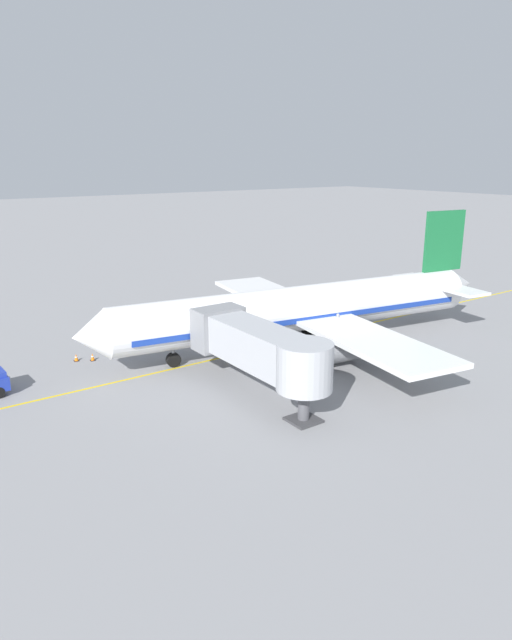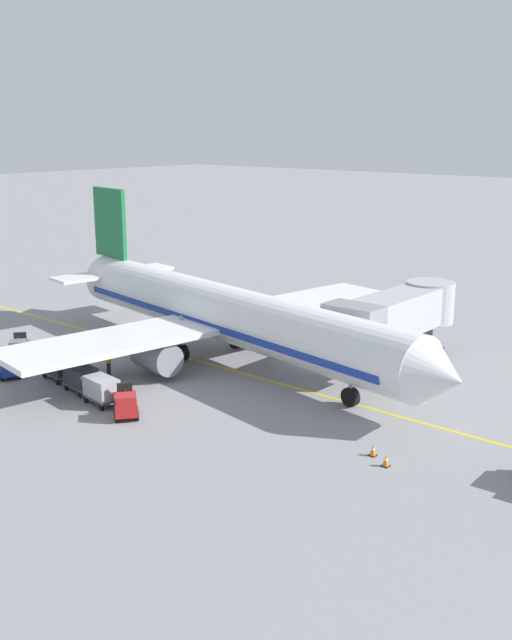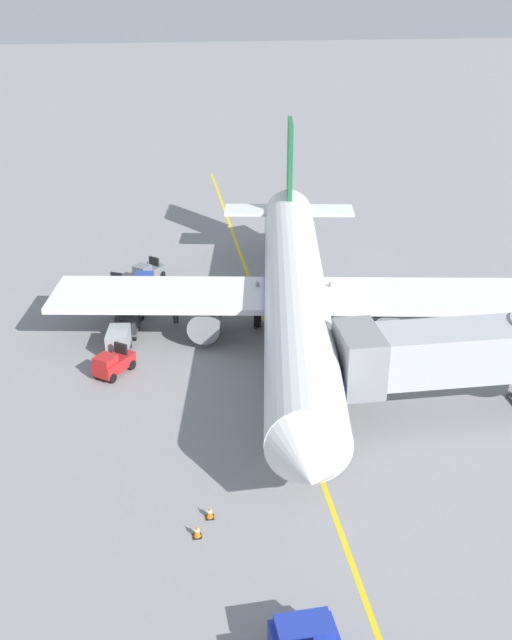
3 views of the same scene
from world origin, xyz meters
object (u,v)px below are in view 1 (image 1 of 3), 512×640
(baggage_cart_second_in_train, at_px, (254,306))
(safety_cone_nose_right, at_px, (93,357))
(safety_cone_nose_left, at_px, (76,358))
(baggage_cart_front, at_px, (230,309))
(baggage_cart_tail_end, at_px, (305,300))
(baggage_tug_spare, at_px, (328,299))
(ground_crew_wing_walker, at_px, (283,310))
(baggage_tug_trailing, at_px, (207,314))
(baggage_cart_third_in_train, at_px, (280,303))
(baggage_tug_lead, at_px, (293,298))
(parked_airliner, at_px, (305,309))
(jet_bridge, at_px, (259,347))

(baggage_cart_second_in_train, height_order, safety_cone_nose_right, baggage_cart_second_in_train)
(safety_cone_nose_left, bearing_deg, safety_cone_nose_right, -119.60)
(baggage_cart_front, bearing_deg, baggage_cart_tail_end, -100.65)
(baggage_tug_spare, bearing_deg, ground_crew_wing_walker, 102.83)
(safety_cone_nose_left, bearing_deg, baggage_tug_spare, -86.72)
(baggage_tug_trailing, height_order, baggage_cart_third_in_train, baggage_tug_trailing)
(baggage_tug_lead, bearing_deg, baggage_cart_third_in_train, 118.73)
(baggage_tug_trailing, xyz_separation_m, baggage_cart_tail_end, (-1.84, -10.75, 0.24))
(baggage_cart_tail_end, bearing_deg, baggage_cart_third_in_train, 78.29)
(parked_airliner, xyz_separation_m, baggage_cart_third_in_train, (9.77, -5.02, -2.24))
(safety_cone_nose_right, bearing_deg, baggage_cart_second_in_train, -78.71)
(baggage_tug_trailing, height_order, ground_crew_wing_walker, ground_crew_wing_walker)
(baggage_cart_tail_end, relative_size, safety_cone_nose_right, 5.02)
(jet_bridge, xyz_separation_m, baggage_tug_spare, (15.30, -20.08, -2.74))
(baggage_cart_front, relative_size, baggage_cart_third_in_train, 1.00)
(baggage_cart_third_in_train, xyz_separation_m, baggage_cart_tail_end, (-0.59, -2.84, 0.00))
(baggage_tug_trailing, relative_size, safety_cone_nose_right, 4.60)
(parked_airliner, relative_size, baggage_tug_spare, 13.86)
(jet_bridge, distance_m, baggage_cart_front, 19.46)
(jet_bridge, relative_size, baggage_cart_tail_end, 4.14)
(baggage_tug_lead, distance_m, safety_cone_nose_right, 24.31)
(parked_airliner, relative_size, baggage_tug_trailing, 13.73)
(jet_bridge, bearing_deg, safety_cone_nose_left, 29.17)
(jet_bridge, distance_m, baggage_cart_second_in_train, 20.34)
(safety_cone_nose_right, bearing_deg, baggage_tug_lead, -78.79)
(baggage_cart_front, bearing_deg, ground_crew_wing_walker, -132.74)
(parked_airliner, height_order, baggage_cart_second_in_train, parked_airliner)
(baggage_cart_tail_end, bearing_deg, baggage_tug_trailing, 80.31)
(baggage_cart_tail_end, bearing_deg, ground_crew_wing_walker, 114.04)
(baggage_tug_spare, height_order, safety_cone_nose_right, baggage_tug_spare)
(baggage_tug_lead, relative_size, baggage_tug_trailing, 1.02)
(baggage_cart_tail_end, distance_m, safety_cone_nose_right, 23.86)
(baggage_cart_second_in_train, height_order, safety_cone_nose_left, baggage_cart_second_in_train)
(baggage_cart_front, height_order, baggage_cart_second_in_train, same)
(baggage_tug_spare, distance_m, baggage_cart_front, 11.44)
(baggage_tug_spare, relative_size, baggage_cart_tail_end, 0.91)
(baggage_tug_spare, relative_size, baggage_cart_third_in_train, 0.91)
(baggage_tug_spare, height_order, baggage_cart_tail_end, baggage_tug_spare)
(parked_airliner, bearing_deg, baggage_cart_third_in_train, -27.20)
(safety_cone_nose_left, bearing_deg, baggage_tug_lead, -80.63)
(baggage_cart_second_in_train, relative_size, safety_cone_nose_right, 5.02)
(baggage_cart_tail_end, height_order, safety_cone_nose_right, baggage_cart_tail_end)
(baggage_tug_spare, xyz_separation_m, baggage_cart_second_in_train, (1.38, 8.72, 0.24))
(safety_cone_nose_right, bearing_deg, baggage_tug_spare, -85.28)
(baggage_cart_third_in_train, bearing_deg, jet_bridge, 138.56)
(ground_crew_wing_walker, relative_size, safety_cone_nose_right, 2.86)
(parked_airliner, bearing_deg, baggage_tug_trailing, 14.70)
(baggage_tug_trailing, xyz_separation_m, ground_crew_wing_walker, (-3.84, -6.27, 0.24))
(jet_bridge, height_order, ground_crew_wing_walker, jet_bridge)
(safety_cone_nose_left, bearing_deg, parked_airliner, -113.28)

